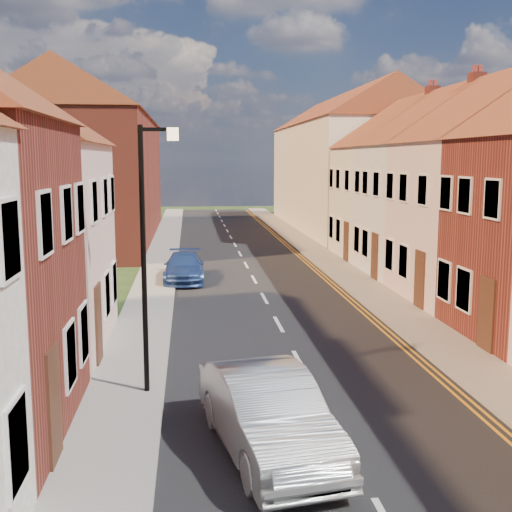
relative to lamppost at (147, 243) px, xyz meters
name	(u,v)px	position (x,y,z in m)	size (l,w,h in m)	color
road	(264,298)	(3.81, 10.00, -3.53)	(7.00, 90.00, 0.02)	black
pavement_left	(150,300)	(-0.59, 10.00, -3.48)	(1.80, 90.00, 0.12)	#9B938C
pavement_right	(374,295)	(8.21, 10.00, -3.48)	(1.80, 90.00, 0.12)	#9B938C
cottage_r_pink	(512,184)	(13.11, 8.90, 0.94)	(8.30, 6.00, 9.00)	#F7CAC3
cottage_r_white_far	(454,179)	(13.11, 14.30, 0.94)	(8.30, 5.20, 9.00)	white
cottage_r_cream_far	(413,176)	(13.11, 19.70, 0.94)	(8.30, 6.00, 9.00)	white
block_right_far	(346,161)	(13.11, 35.00, 1.76)	(8.30, 24.20, 10.50)	white
block_left_far	(92,161)	(-5.49, 30.00, 1.76)	(8.30, 24.20, 10.50)	maroon
lamppost	(147,243)	(0.00, 0.00, 0.00)	(0.88, 0.15, 6.00)	black
car_mid	(268,413)	(2.31, -3.19, -2.77)	(1.63, 4.67, 1.54)	#A0A3A7
car_far	(184,267)	(0.69, 14.00, -2.92)	(1.74, 4.28, 1.24)	navy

